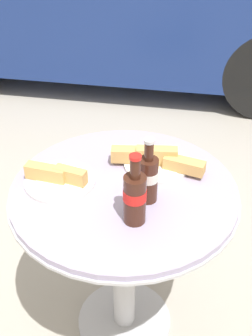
% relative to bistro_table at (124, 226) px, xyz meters
% --- Properties ---
extents(ground_plane, '(30.00, 30.00, 0.00)m').
position_rel_bistro_table_xyz_m(ground_plane, '(0.00, 0.00, -0.54)').
color(ground_plane, '#A8A093').
extents(bistro_table, '(0.74, 0.74, 0.71)m').
position_rel_bistro_table_xyz_m(bistro_table, '(0.00, 0.00, 0.00)').
color(bistro_table, '#B7B7BC').
rests_on(bistro_table, ground_plane).
extents(cola_bottle_left, '(0.07, 0.07, 0.22)m').
position_rel_bistro_table_xyz_m(cola_bottle_left, '(0.06, -0.15, 0.26)').
color(cola_bottle_left, '#3D1E14').
rests_on(cola_bottle_left, bistro_table).
extents(cola_bottle_right, '(0.06, 0.06, 0.21)m').
position_rel_bistro_table_xyz_m(cola_bottle_right, '(0.08, -0.04, 0.25)').
color(cola_bottle_right, '#3D1E14').
rests_on(cola_bottle_right, bistro_table).
extents(lunch_plate_near, '(0.32, 0.22, 0.07)m').
position_rel_bistro_table_xyz_m(lunch_plate_near, '(0.09, 0.13, 0.19)').
color(lunch_plate_near, silver).
rests_on(lunch_plate_near, bistro_table).
extents(lunch_plate_far, '(0.23, 0.23, 0.06)m').
position_rel_bistro_table_xyz_m(lunch_plate_far, '(-0.21, -0.01, 0.19)').
color(lunch_plate_far, silver).
rests_on(lunch_plate_far, bistro_table).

